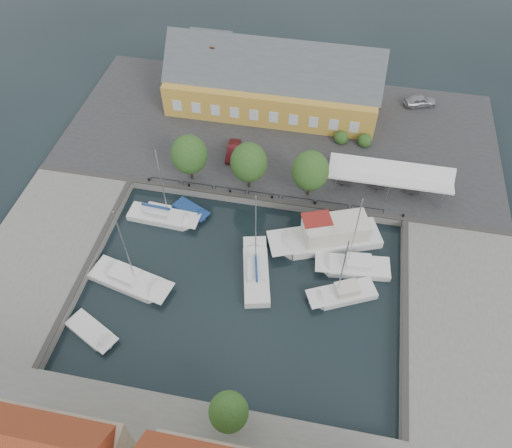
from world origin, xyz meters
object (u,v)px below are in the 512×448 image
(tent_canopy, at_px, (390,174))
(west_boat_a, at_px, (162,217))
(car_silver, at_px, (420,101))
(launch_nw, at_px, (191,211))
(east_boat_b, at_px, (343,294))
(launch_sw, at_px, (92,332))
(car_red, at_px, (233,151))
(trawler, at_px, (329,236))
(warehouse, at_px, (269,83))
(east_boat_a, at_px, (354,267))
(center_sailboat, at_px, (256,273))
(west_boat_c, at_px, (129,281))

(tent_canopy, relative_size, west_boat_a, 1.25)
(car_silver, height_order, launch_nw, car_silver)
(car_silver, relative_size, east_boat_b, 0.44)
(tent_canopy, relative_size, launch_sw, 2.38)
(west_boat_a, height_order, launch_sw, west_boat_a)
(east_boat_b, xyz_separation_m, west_boat_a, (-21.26, 6.42, 0.01))
(car_red, relative_size, trawler, 0.32)
(east_boat_b, bearing_deg, car_silver, 76.39)
(trawler, relative_size, west_boat_a, 1.14)
(west_boat_a, distance_m, launch_nw, 3.38)
(trawler, xyz_separation_m, east_boat_b, (2.18, -6.72, -0.76))
(warehouse, bearing_deg, launch_nw, -104.87)
(car_silver, distance_m, trawler, 27.67)
(east_boat_a, height_order, launch_nw, east_boat_a)
(east_boat_b, bearing_deg, launch_nw, 156.07)
(east_boat_b, bearing_deg, center_sailboat, 175.24)
(east_boat_a, distance_m, launch_nw, 19.78)
(west_boat_a, bearing_deg, east_boat_a, -7.25)
(car_red, height_order, west_boat_c, west_boat_c)
(car_red, bearing_deg, east_boat_b, -51.07)
(center_sailboat, bearing_deg, car_silver, 61.78)
(trawler, bearing_deg, east_boat_b, -72.04)
(east_boat_a, height_order, west_boat_c, west_boat_c)
(east_boat_b, height_order, west_boat_c, west_boat_c)
(trawler, distance_m, launch_sw, 26.34)
(west_boat_c, relative_size, launch_sw, 2.05)
(car_red, height_order, east_boat_a, east_boat_a)
(west_boat_a, relative_size, west_boat_c, 0.93)
(warehouse, xyz_separation_m, center_sailboat, (3.71, -28.05, -4.06))
(trawler, bearing_deg, west_boat_a, -179.12)
(warehouse, xyz_separation_m, east_boat_a, (13.76, -25.21, -4.17))
(east_boat_b, distance_m, launch_nw, 20.08)
(car_red, relative_size, west_boat_a, 0.36)
(warehouse, relative_size, car_red, 7.03)
(center_sailboat, relative_size, launch_sw, 2.01)
(warehouse, height_order, west_boat_a, west_boat_a)
(car_red, xyz_separation_m, launch_sw, (-8.09, -26.35, -1.58))
(tent_canopy, bearing_deg, car_silver, 76.71)
(center_sailboat, bearing_deg, west_boat_c, -165.36)
(warehouse, height_order, center_sailboat, center_sailboat)
(center_sailboat, relative_size, west_boat_a, 1.06)
(car_silver, xyz_separation_m, east_boat_b, (-7.87, -32.49, -1.49))
(launch_sw, relative_size, launch_nw, 1.21)
(west_boat_c, bearing_deg, east_boat_b, 6.67)
(west_boat_a, xyz_separation_m, west_boat_c, (-0.63, -8.98, -0.01))
(trawler, height_order, launch_nw, trawler)
(west_boat_c, xyz_separation_m, launch_sw, (-1.57, -6.22, -0.17))
(warehouse, relative_size, east_boat_a, 2.52)
(tent_canopy, distance_m, west_boat_a, 26.62)
(warehouse, relative_size, tent_canopy, 2.04)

